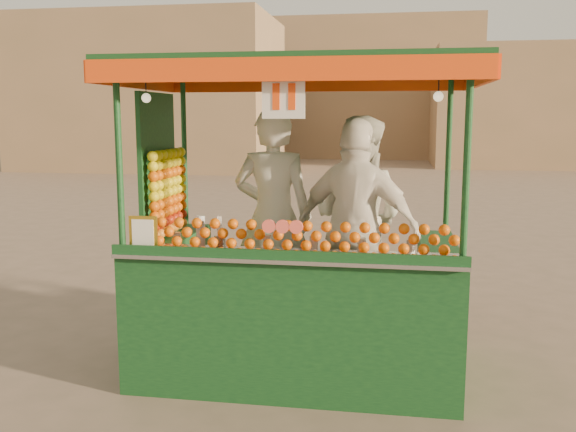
% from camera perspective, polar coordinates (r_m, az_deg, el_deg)
% --- Properties ---
extents(ground, '(90.00, 90.00, 0.00)m').
position_cam_1_polar(ground, '(5.65, 0.34, -12.87)').
color(ground, '#69594B').
rests_on(ground, ground).
extents(building_left, '(10.00, 6.00, 6.00)m').
position_cam_1_polar(building_left, '(27.05, -12.11, 10.60)').
color(building_left, '#937153').
rests_on(building_left, ground).
extents(building_right, '(9.00, 6.00, 5.00)m').
position_cam_1_polar(building_right, '(29.83, 21.63, 9.04)').
color(building_right, '#937153').
rests_on(building_right, ground).
extents(building_center, '(14.00, 7.00, 7.00)m').
position_cam_1_polar(building_center, '(35.33, 4.91, 11.13)').
color(building_center, '#937153').
rests_on(building_center, ground).
extents(juice_cart, '(2.78, 1.80, 2.52)m').
position_cam_1_polar(juice_cart, '(5.17, 0.10, -5.34)').
color(juice_cart, '#0E3519').
rests_on(juice_cart, ground).
extents(vendor_left, '(0.69, 0.46, 1.88)m').
position_cam_1_polar(vendor_left, '(5.53, -1.33, -0.07)').
color(vendor_left, white).
rests_on(vendor_left, ground).
extents(vendor_middle, '(1.08, 0.99, 1.81)m').
position_cam_1_polar(vendor_middle, '(5.71, 6.25, -0.18)').
color(vendor_middle, beige).
rests_on(vendor_middle, ground).
extents(vendor_right, '(1.13, 0.72, 1.79)m').
position_cam_1_polar(vendor_right, '(5.20, 6.18, -1.17)').
color(vendor_right, white).
rests_on(vendor_right, ground).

